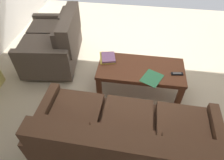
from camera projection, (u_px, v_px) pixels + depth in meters
ground_plane at (134, 77)px, 3.29m from camera, size 5.07×5.27×0.01m
sofa_main at (125, 140)px, 2.07m from camera, size 1.90×0.87×0.89m
loveseat_near at (55, 43)px, 3.32m from camera, size 0.98×1.26×0.87m
coffee_table at (141, 71)px, 2.85m from camera, size 1.22×0.59×0.42m
book_stack at (108, 57)px, 2.93m from camera, size 0.27×0.32×0.05m
tv_remote at (177, 74)px, 2.71m from camera, size 0.16×0.06×0.02m
loose_magazine at (152, 78)px, 2.66m from camera, size 0.33×0.36×0.01m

